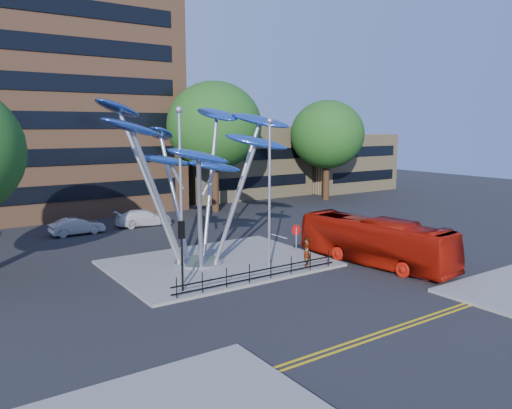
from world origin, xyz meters
TOP-DOWN VIEW (x-y plane):
  - ground at (0.00, 0.00)m, footprint 120.00×120.00m
  - traffic_island at (-1.00, 6.00)m, footprint 12.00×9.00m
  - double_yellow_near at (0.00, -6.00)m, footprint 40.00×0.12m
  - double_yellow_far at (0.00, -6.30)m, footprint 40.00×0.12m
  - brick_tower at (-6.00, 32.00)m, footprint 25.00×15.00m
  - low_building_near at (16.00, 30.00)m, footprint 15.00×8.00m
  - low_building_far at (30.00, 28.00)m, footprint 12.00×8.00m
  - tree_right at (8.00, 22.00)m, footprint 8.80×8.80m
  - tree_far at (22.00, 22.00)m, footprint 8.00×8.00m
  - leaf_sculpture at (-2.07, 6.68)m, footprint 12.72×9.54m
  - street_lamp_left at (-4.50, 3.50)m, footprint 0.36×0.36m
  - street_lamp_right at (0.50, 3.00)m, footprint 0.36×0.36m
  - traffic_light_island at (-5.00, 2.50)m, footprint 0.28×0.18m
  - no_entry_sign_island at (2.00, 2.52)m, footprint 0.60×0.10m
  - pedestrian_railing_front at (-1.00, 1.70)m, footprint 10.00×0.06m
  - red_bus at (6.60, 0.91)m, footprint 3.34×10.02m
  - pedestrian at (2.76, 2.50)m, footprint 0.70×0.69m
  - parked_car_mid at (-5.57, 19.02)m, footprint 3.91×1.48m
  - parked_car_right at (-0.15, 19.40)m, footprint 4.65×2.16m

SIDE VIEW (x-z plane):
  - ground at x=0.00m, z-range 0.00..0.00m
  - double_yellow_near at x=0.00m, z-range 0.00..0.01m
  - double_yellow_far at x=0.00m, z-range 0.00..0.01m
  - traffic_island at x=-1.00m, z-range 0.00..0.15m
  - pedestrian_railing_front at x=-1.00m, z-range 0.05..1.05m
  - parked_car_mid at x=-5.57m, z-range 0.00..1.28m
  - parked_car_right at x=-0.15m, z-range 0.00..1.31m
  - pedestrian at x=2.76m, z-range 0.15..1.78m
  - red_bus at x=6.60m, z-range 0.00..2.74m
  - no_entry_sign_island at x=2.00m, z-range 0.59..3.04m
  - traffic_light_island at x=-5.00m, z-range 0.90..4.33m
  - low_building_far at x=30.00m, z-range 0.00..7.00m
  - low_building_near at x=16.00m, z-range 0.00..8.00m
  - street_lamp_right at x=0.50m, z-range 0.94..9.24m
  - street_lamp_left at x=-4.50m, z-range 0.96..9.76m
  - leaf_sculpture at x=-2.07m, z-range 2.12..11.63m
  - tree_far at x=22.00m, z-range 1.70..12.51m
  - tree_right at x=8.00m, z-range 1.98..14.09m
  - brick_tower at x=-6.00m, z-range 0.00..30.00m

